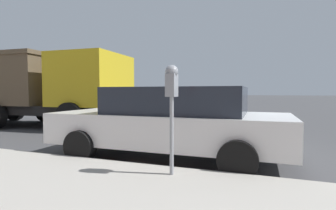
# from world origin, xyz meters

# --- Properties ---
(ground_plane) EXTENTS (220.00, 220.00, 0.00)m
(ground_plane) POSITION_xyz_m (0.00, 0.00, 0.00)
(ground_plane) COLOR #424244
(parking_meter) EXTENTS (0.21, 0.19, 1.63)m
(parking_meter) POSITION_xyz_m (-2.60, 0.25, 1.40)
(parking_meter) COLOR gray
(parking_meter) RESTS_ON sidewalk
(car_white) EXTENTS (2.11, 4.83, 1.48)m
(car_white) POSITION_xyz_m (-1.15, 0.78, 0.78)
(car_white) COLOR silver
(car_white) RESTS_ON ground_plane
(dump_truck) EXTENTS (3.21, 7.70, 2.90)m
(dump_truck) POSITION_xyz_m (1.97, 7.87, 1.66)
(dump_truck) COLOR black
(dump_truck) RESTS_ON ground_plane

